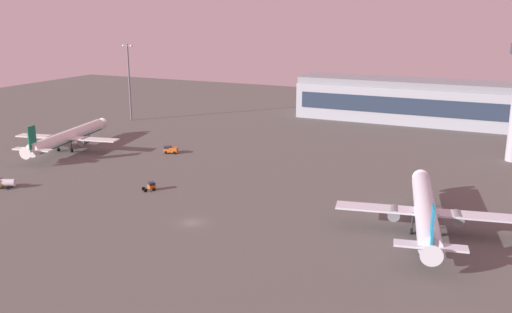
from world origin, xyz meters
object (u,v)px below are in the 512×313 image
pushback_tug (151,186)px  apron_light_east (129,78)px  fuel_truck (1,183)px  airplane_near_gate (425,210)px  cargo_loader (171,150)px  airplane_taxiway_distant (68,137)px

pushback_tug → apron_light_east: apron_light_east is taller
pushback_tug → fuel_truck: bearing=-122.3°
fuel_truck → airplane_near_gate: bearing=-106.3°
cargo_loader → fuel_truck: size_ratio=0.69×
cargo_loader → apron_light_east: bearing=32.5°
fuel_truck → apron_light_east: 90.70m
airplane_taxiway_distant → apron_light_east: bearing=93.4°
cargo_loader → apron_light_east: (-44.07, 38.55, 15.64)m
pushback_tug → fuel_truck: fuel_truck is taller
cargo_loader → fuel_truck: 50.51m
airplane_taxiway_distant → cargo_loader: airplane_taxiway_distant is taller
airplane_near_gate → apron_light_east: apron_light_east is taller
apron_light_east → airplane_taxiway_distant: bearing=-75.1°
cargo_loader → fuel_truck: (-18.36, -47.05, 0.19)m
airplane_taxiway_distant → fuel_truck: bearing=-82.3°
airplane_taxiway_distant → fuel_truck: (12.75, -36.78, -2.87)m
airplane_taxiway_distant → apron_light_east: (-12.96, 48.82, 12.59)m
airplane_taxiway_distant → airplane_near_gate: bearing=-22.2°
airplane_taxiway_distant → pushback_tug: size_ratio=12.22×
pushback_tug → fuel_truck: 37.24m
apron_light_east → airplane_near_gate: bearing=-29.4°
cargo_loader → apron_light_east: size_ratio=0.15×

